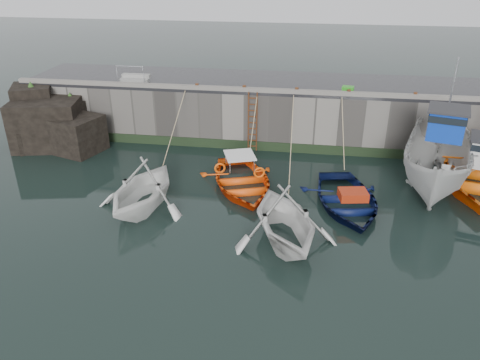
% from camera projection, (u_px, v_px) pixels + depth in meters
% --- Properties ---
extents(ground, '(120.00, 120.00, 0.00)m').
position_uv_depth(ground, '(272.00, 262.00, 16.14)').
color(ground, black).
rests_on(ground, ground).
extents(quay_back, '(30.00, 5.00, 3.00)m').
position_uv_depth(quay_back, '(293.00, 111.00, 26.56)').
color(quay_back, slate).
rests_on(quay_back, ground).
extents(road_back, '(30.00, 5.00, 0.16)m').
position_uv_depth(road_back, '(295.00, 83.00, 25.87)').
color(road_back, black).
rests_on(road_back, quay_back).
extents(kerb_back, '(30.00, 0.30, 0.20)m').
position_uv_depth(kerb_back, '(293.00, 91.00, 23.70)').
color(kerb_back, slate).
rests_on(kerb_back, road_back).
extents(algae_back, '(30.00, 0.08, 0.50)m').
position_uv_depth(algae_back, '(290.00, 148.00, 24.86)').
color(algae_back, black).
rests_on(algae_back, ground).
extents(rock_outcrop, '(5.85, 4.24, 3.41)m').
position_uv_depth(rock_outcrop, '(52.00, 123.00, 25.45)').
color(rock_outcrop, black).
rests_on(rock_outcrop, ground).
extents(ladder, '(0.51, 0.08, 3.20)m').
position_uv_depth(ladder, '(253.00, 122.00, 24.51)').
color(ladder, '#3F1E0F').
rests_on(ladder, ground).
extents(boat_near_white, '(4.61, 5.14, 2.44)m').
position_uv_depth(boat_near_white, '(144.00, 207.00, 19.61)').
color(boat_near_white, white).
rests_on(boat_near_white, ground).
extents(boat_near_white_rope, '(0.04, 5.17, 3.10)m').
position_uv_depth(boat_near_white_rope, '(175.00, 162.00, 23.81)').
color(boat_near_white_rope, tan).
rests_on(boat_near_white_rope, ground).
extents(boat_near_blue, '(5.19, 6.10, 1.07)m').
position_uv_depth(boat_near_blue, '(242.00, 187.00, 21.30)').
color(boat_near_blue, '#FF530D').
rests_on(boat_near_blue, ground).
extents(boat_near_blue_rope, '(0.04, 3.26, 3.10)m').
position_uv_depth(boat_near_blue_rope, '(252.00, 157.00, 24.39)').
color(boat_near_blue_rope, tan).
rests_on(boat_near_blue_rope, ground).
extents(boat_near_blacktrim, '(5.47, 5.84, 2.48)m').
position_uv_depth(boat_near_blacktrim, '(284.00, 241.00, 17.32)').
color(boat_near_blacktrim, silver).
rests_on(boat_near_blacktrim, ground).
extents(boat_near_blacktrim_rope, '(0.04, 6.65, 3.10)m').
position_uv_depth(boat_near_blacktrim_rope, '(292.00, 177.00, 22.25)').
color(boat_near_blacktrim_rope, tan).
rests_on(boat_near_blacktrim_rope, ground).
extents(boat_near_navy, '(4.53, 5.68, 1.05)m').
position_uv_depth(boat_near_navy, '(346.00, 205.00, 19.74)').
color(boat_near_navy, '#09123A').
rests_on(boat_near_navy, ground).
extents(boat_near_navy_rope, '(0.04, 3.98, 3.10)m').
position_uv_depth(boat_near_navy_rope, '(342.00, 167.00, 23.30)').
color(boat_near_navy_rope, tan).
rests_on(boat_near_navy_rope, ground).
extents(boat_far_white, '(4.74, 8.16, 5.97)m').
position_uv_depth(boat_far_white, '(438.00, 162.00, 20.71)').
color(boat_far_white, silver).
rests_on(boat_far_white, ground).
extents(fish_crate, '(0.64, 0.53, 0.32)m').
position_uv_depth(fish_crate, '(348.00, 89.00, 23.80)').
color(fish_crate, '#26951B').
rests_on(fish_crate, road_back).
extents(railing, '(1.60, 1.05, 1.00)m').
position_uv_depth(railing, '(135.00, 78.00, 25.84)').
color(railing, '#A5A8AD').
rests_on(railing, road_back).
extents(bollard_a, '(0.18, 0.18, 0.28)m').
position_uv_depth(bollard_a, '(197.00, 86.00, 24.47)').
color(bollard_a, '#3F1E0F').
rests_on(bollard_a, road_back).
extents(bollard_b, '(0.18, 0.18, 0.28)m').
position_uv_depth(bollard_b, '(244.00, 88.00, 24.12)').
color(bollard_b, '#3F1E0F').
rests_on(bollard_b, road_back).
extents(bollard_c, '(0.18, 0.18, 0.28)m').
position_uv_depth(bollard_c, '(297.00, 90.00, 23.75)').
color(bollard_c, '#3F1E0F').
rests_on(bollard_c, road_back).
extents(bollard_d, '(0.18, 0.18, 0.28)m').
position_uv_depth(bollard_d, '(349.00, 92.00, 23.39)').
color(bollard_d, '#3F1E0F').
rests_on(bollard_d, road_back).
extents(bollard_e, '(0.18, 0.18, 0.28)m').
position_uv_depth(bollard_e, '(415.00, 95.00, 22.95)').
color(bollard_e, '#3F1E0F').
rests_on(bollard_e, road_back).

